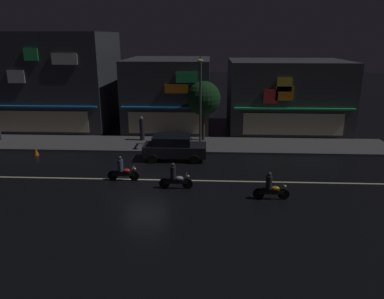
% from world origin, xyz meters
% --- Properties ---
extents(ground_plane, '(140.00, 140.00, 0.00)m').
position_xyz_m(ground_plane, '(0.00, 0.00, 0.00)').
color(ground_plane, black).
extents(lane_divider_stripe, '(33.73, 0.16, 0.01)m').
position_xyz_m(lane_divider_stripe, '(0.00, 0.00, 0.01)').
color(lane_divider_stripe, beige).
rests_on(lane_divider_stripe, ground).
extents(sidewalk_far, '(35.50, 4.19, 0.14)m').
position_xyz_m(sidewalk_far, '(0.00, 7.36, 0.07)').
color(sidewalk_far, '#4C4C4F').
rests_on(sidewalk_far, ground).
extents(storefront_left_block, '(7.44, 8.77, 6.27)m').
position_xyz_m(storefront_left_block, '(0.00, 13.76, 3.13)').
color(storefront_left_block, '#383A3F').
rests_on(storefront_left_block, ground).
extents(storefront_center_block, '(10.68, 8.39, 8.57)m').
position_xyz_m(storefront_center_block, '(-10.65, 13.57, 4.28)').
color(storefront_center_block, '#383A3F').
rests_on(storefront_center_block, ground).
extents(storefront_right_block, '(10.21, 7.87, 6.19)m').
position_xyz_m(storefront_right_block, '(10.65, 13.31, 3.09)').
color(storefront_right_block, '#383A3F').
rests_on(storefront_right_block, ground).
extents(streetlamp_mid, '(0.44, 1.64, 6.66)m').
position_xyz_m(streetlamp_mid, '(3.10, 6.54, 4.10)').
color(streetlamp_mid, '#47494C').
rests_on(streetlamp_mid, sidewalk_far).
extents(pedestrian_on_sidewalk, '(0.37, 0.37, 1.94)m').
position_xyz_m(pedestrian_on_sidewalk, '(-1.63, 8.23, 1.04)').
color(pedestrian_on_sidewalk, '#232328').
rests_on(pedestrian_on_sidewalk, sidewalk_far).
extents(street_tree, '(2.68, 2.68, 4.75)m').
position_xyz_m(street_tree, '(3.31, 8.49, 3.53)').
color(street_tree, '#473323').
rests_on(street_tree, sidewalk_far).
extents(parked_car_near_kerb, '(4.30, 1.98, 1.67)m').
position_xyz_m(parked_car_near_kerb, '(1.38, 3.88, 0.87)').
color(parked_car_near_kerb, black).
rests_on(parked_car_near_kerb, ground).
extents(motorcycle_lead, '(1.90, 0.60, 1.52)m').
position_xyz_m(motorcycle_lead, '(1.91, -1.22, 0.63)').
color(motorcycle_lead, black).
rests_on(motorcycle_lead, ground).
extents(motorcycle_opposite_lane, '(1.90, 0.60, 1.52)m').
position_xyz_m(motorcycle_opposite_lane, '(7.03, -2.40, 0.63)').
color(motorcycle_opposite_lane, black).
rests_on(motorcycle_opposite_lane, ground).
extents(motorcycle_trailing_far, '(1.90, 0.60, 1.52)m').
position_xyz_m(motorcycle_trailing_far, '(-1.30, -0.17, 0.63)').
color(motorcycle_trailing_far, black).
rests_on(motorcycle_trailing_far, ground).
extents(traffic_cone, '(0.36, 0.36, 0.55)m').
position_xyz_m(traffic_cone, '(-8.63, 4.33, 0.28)').
color(traffic_cone, orange).
rests_on(traffic_cone, ground).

